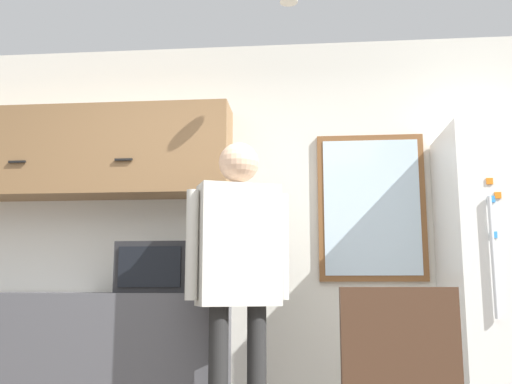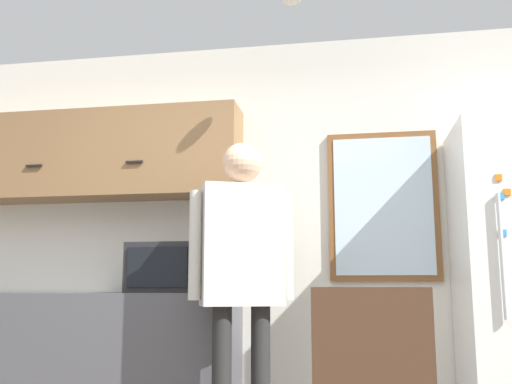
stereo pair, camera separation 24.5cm
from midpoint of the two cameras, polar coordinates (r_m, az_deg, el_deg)
back_wall at (r=4.02m, az=1.71°, el=-3.67°), size 6.00×0.06×2.70m
counter at (r=4.05m, az=-15.85°, el=-16.08°), size 2.12×0.59×0.91m
upper_cabinets at (r=4.24m, az=-14.21°, el=3.51°), size 2.12×0.35×0.63m
microwave at (r=3.73m, az=-6.29°, el=-7.56°), size 0.55×0.39×0.32m
person at (r=3.29m, az=0.71°, el=-6.74°), size 0.57×0.38×1.78m
window at (r=3.97m, az=14.34°, el=-1.33°), size 0.73×0.05×1.01m
ceiling_light at (r=3.69m, az=5.61°, el=18.62°), size 0.11×0.11×0.01m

